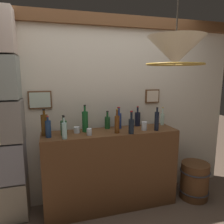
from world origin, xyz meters
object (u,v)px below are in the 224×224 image
at_px(liquor_bottle_brandy, 162,119).
at_px(wooden_barrel, 194,181).
at_px(pendant_lamp, 175,52).
at_px(liquor_bottle_vodka, 45,125).
at_px(liquor_bottle_scotch, 85,121).
at_px(liquor_bottle_whiskey, 138,119).
at_px(liquor_bottle_sherry, 119,120).
at_px(liquor_bottle_rum, 131,125).
at_px(liquor_bottle_vermouth, 157,121).
at_px(liquor_bottle_amaro, 107,122).
at_px(liquor_bottle_port, 117,124).
at_px(glass_tumbler_rocks, 144,126).
at_px(liquor_bottle_gin, 64,130).
at_px(liquor_bottle_rye, 64,128).
at_px(glass_tumbler_highball, 77,130).
at_px(glass_tumbler_shot, 89,132).
at_px(liquor_bottle_mezcal, 48,129).

relative_size(liquor_bottle_brandy, wooden_barrel, 0.48).
xyz_separation_m(pendant_lamp, wooden_barrel, (0.88, 0.76, -1.63)).
distance_m(liquor_bottle_brandy, liquor_bottle_vodka, 1.55).
height_order(liquor_bottle_scotch, wooden_barrel, liquor_bottle_scotch).
bearing_deg(liquor_bottle_whiskey, liquor_bottle_sherry, -170.29).
height_order(liquor_bottle_rum, liquor_bottle_vermouth, liquor_bottle_vermouth).
bearing_deg(liquor_bottle_vodka, liquor_bottle_scotch, 2.44).
relative_size(liquor_bottle_amaro, liquor_bottle_port, 0.79).
relative_size(glass_tumbler_rocks, wooden_barrel, 0.21).
bearing_deg(liquor_bottle_vermouth, wooden_barrel, -2.91).
bearing_deg(wooden_barrel, liquor_bottle_amaro, 165.96).
distance_m(liquor_bottle_vodka, wooden_barrel, 2.13).
bearing_deg(liquor_bottle_gin, liquor_bottle_whiskey, 17.77).
bearing_deg(liquor_bottle_rye, glass_tumbler_highball, 17.13).
bearing_deg(glass_tumbler_shot, liquor_bottle_vermouth, -2.16).
bearing_deg(liquor_bottle_mezcal, liquor_bottle_amaro, 14.40).
bearing_deg(liquor_bottle_rum, liquor_bottle_gin, 179.06).
xyz_separation_m(liquor_bottle_mezcal, liquor_bottle_sherry, (0.87, 0.16, 0.01)).
height_order(liquor_bottle_rum, liquor_bottle_mezcal, liquor_bottle_rum).
bearing_deg(liquor_bottle_gin, liquor_bottle_amaro, 27.44).
bearing_deg(liquor_bottle_port, liquor_bottle_brandy, 16.75).
bearing_deg(glass_tumbler_rocks, liquor_bottle_brandy, 28.01).
bearing_deg(liquor_bottle_sherry, liquor_bottle_vermouth, -29.42).
bearing_deg(liquor_bottle_port, liquor_bottle_rum, -25.27).
relative_size(liquor_bottle_vodka, glass_tumbler_rocks, 2.85).
relative_size(liquor_bottle_gin, liquor_bottle_sherry, 0.90).
height_order(liquor_bottle_amaro, glass_tumbler_shot, liquor_bottle_amaro).
xyz_separation_m(liquor_bottle_rum, pendant_lamp, (0.07, -0.74, 0.78)).
height_order(liquor_bottle_brandy, liquor_bottle_sherry, liquor_bottle_sherry).
height_order(liquor_bottle_mezcal, wooden_barrel, liquor_bottle_mezcal).
height_order(liquor_bottle_rye, glass_tumbler_highball, liquor_bottle_rye).
distance_m(liquor_bottle_port, liquor_bottle_sherry, 0.23).
relative_size(liquor_bottle_brandy, liquor_bottle_rye, 1.06).
relative_size(liquor_bottle_mezcal, glass_tumbler_highball, 3.39).
relative_size(liquor_bottle_sherry, glass_tumbler_rocks, 2.61).
bearing_deg(liquor_bottle_vodka, liquor_bottle_sherry, 4.34).
height_order(liquor_bottle_amaro, liquor_bottle_scotch, liquor_bottle_scotch).
relative_size(liquor_bottle_mezcal, wooden_barrel, 0.48).
relative_size(liquor_bottle_vermouth, wooden_barrel, 0.58).
height_order(liquor_bottle_rye, liquor_bottle_sherry, liquor_bottle_sherry).
distance_m(liquor_bottle_whiskey, liquor_bottle_rye, 1.00).
distance_m(liquor_bottle_brandy, glass_tumbler_highball, 1.19).
relative_size(liquor_bottle_vermouth, liquor_bottle_rye, 1.27).
xyz_separation_m(liquor_bottle_mezcal, liquor_bottle_vodka, (-0.04, 0.10, 0.03)).
xyz_separation_m(liquor_bottle_whiskey, liquor_bottle_vermouth, (0.14, -0.29, 0.02)).
relative_size(liquor_bottle_amaro, glass_tumbler_shot, 2.96).
bearing_deg(liquor_bottle_vermouth, liquor_bottle_vodka, 172.82).
xyz_separation_m(glass_tumbler_rocks, wooden_barrel, (0.74, -0.09, -0.81)).
bearing_deg(glass_tumbler_highball, liquor_bottle_port, -17.07).
xyz_separation_m(liquor_bottle_rye, pendant_lamp, (0.84, -0.91, 0.79)).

